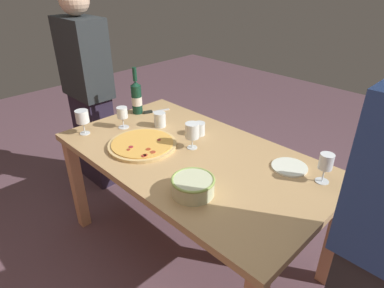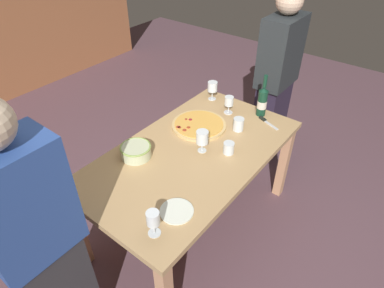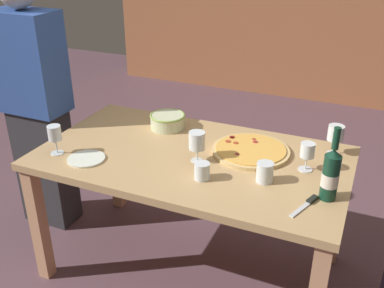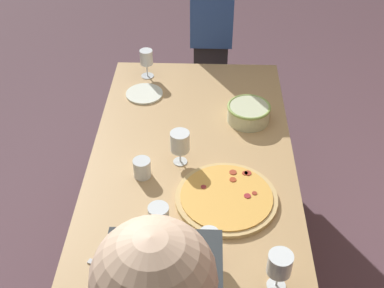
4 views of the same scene
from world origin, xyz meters
name	(u,v)px [view 4 (image 4 of 4)]	position (x,y,z in m)	size (l,w,h in m)	color
ground_plane	(192,261)	(0.00, 0.00, 0.00)	(8.00, 8.00, 0.00)	#60444E
dining_table	(192,171)	(0.00, 0.00, 0.66)	(1.60, 0.90, 0.75)	tan
pizza	(226,198)	(0.27, 0.15, 0.76)	(0.41, 0.41, 0.03)	#D9B674
serving_bowl	(249,112)	(-0.27, 0.26, 0.80)	(0.21, 0.21, 0.08)	beige
wine_bottle	(141,268)	(0.71, -0.14, 0.87)	(0.07, 0.07, 0.34)	#123927
wine_glass_near_pizza	(280,265)	(0.67, 0.31, 0.86)	(0.08, 0.08, 0.16)	white
wine_glass_by_bottle	(209,242)	(0.57, 0.08, 0.85)	(0.07, 0.07, 0.14)	white
wine_glass_far_left	(146,59)	(-0.66, -0.27, 0.86)	(0.07, 0.07, 0.16)	white
wine_glass_far_right	(180,142)	(0.05, -0.05, 0.86)	(0.08, 0.08, 0.16)	white
cup_amber	(142,168)	(0.14, -0.20, 0.79)	(0.07, 0.07, 0.08)	white
cup_ceramic	(159,217)	(0.42, -0.11, 0.80)	(0.08, 0.08, 0.10)	white
side_plate	(144,94)	(-0.48, -0.26, 0.76)	(0.19, 0.19, 0.01)	white
pizza_knife	(120,272)	(0.64, -0.23, 0.76)	(0.09, 0.19, 0.02)	silver
person_guest_left	(211,29)	(-1.08, 0.08, 0.82)	(0.40, 0.24, 1.62)	#302F33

